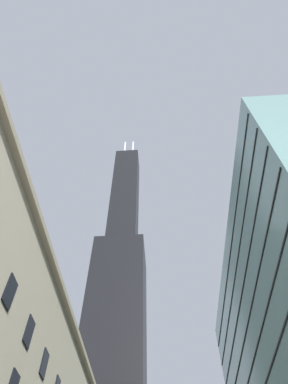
% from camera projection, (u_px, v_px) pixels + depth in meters
% --- Properties ---
extents(dark_skyscraper, '(28.79, 28.79, 199.97)m').
position_uv_depth(dark_skyscraper, '(114.00, 350.00, 110.13)').
color(dark_skyscraper, black).
rests_on(dark_skyscraper, ground).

